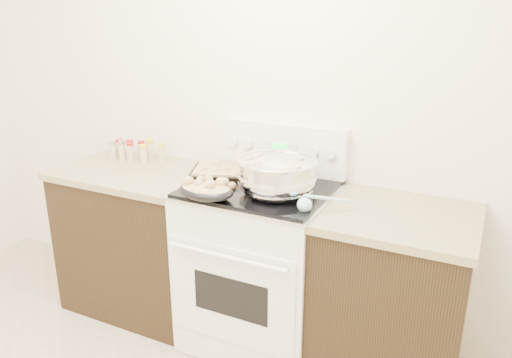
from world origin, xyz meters
The scene contains 9 objects.
counter_left centered at (-0.48, 1.43, 0.46)m, with size 0.93×0.67×0.92m.
counter_right centered at (1.08, 1.43, 0.46)m, with size 0.73×0.67×0.92m.
kitchen_range centered at (0.35, 1.42, 0.49)m, with size 0.78×0.73×1.22m.
mixing_bowl centered at (0.48, 1.36, 1.04)m, with size 0.50×0.50×0.24m.
roasting_pan centered at (0.19, 1.14, 0.99)m, with size 0.31×0.23×0.11m.
baking_sheet centered at (0.09, 1.54, 0.96)m, with size 0.50×0.42×0.06m.
wooden_spoon centered at (0.26, 1.36, 0.95)m, with size 0.20×0.23×0.04m.
blue_ladle centered at (0.69, 1.22, 0.97)m, with size 0.21×0.18×0.09m.
spice_jars centered at (-0.63, 1.59, 0.98)m, with size 0.39×0.15×0.13m.
Camera 1 is at (1.44, -0.83, 1.84)m, focal length 35.00 mm.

